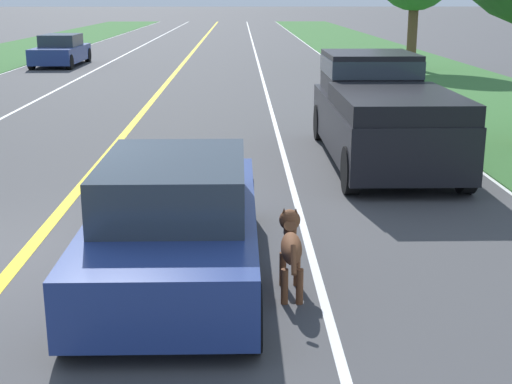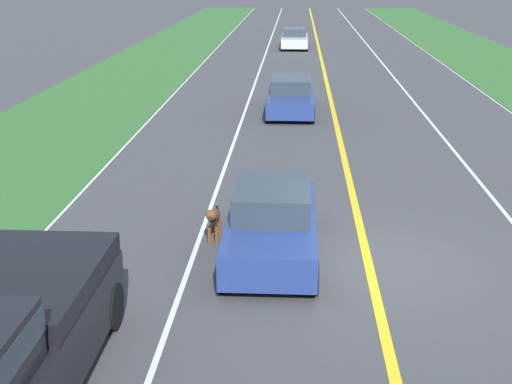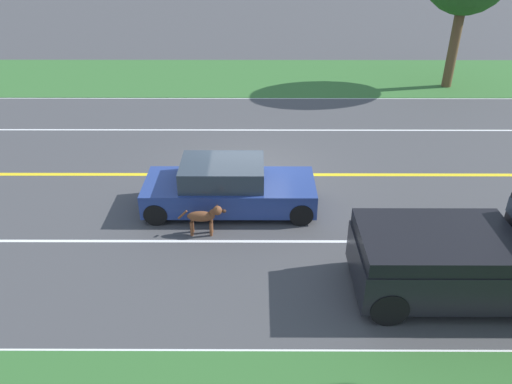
% 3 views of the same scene
% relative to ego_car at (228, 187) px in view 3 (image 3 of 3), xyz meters
% --- Properties ---
extents(ground_plane, '(400.00, 400.00, 0.00)m').
position_rel_ego_car_xyz_m(ground_plane, '(-1.92, 0.56, -0.63)').
color(ground_plane, '#424244').
extents(centre_divider_line, '(0.18, 160.00, 0.01)m').
position_rel_ego_car_xyz_m(centre_divider_line, '(-1.92, 0.56, -0.63)').
color(centre_divider_line, yellow).
rests_on(centre_divider_line, ground).
extents(lane_edge_line_right, '(0.14, 160.00, 0.01)m').
position_rel_ego_car_xyz_m(lane_edge_line_right, '(5.08, 0.56, -0.63)').
color(lane_edge_line_right, white).
rests_on(lane_edge_line_right, ground).
extents(lane_edge_line_left, '(0.14, 160.00, 0.01)m').
position_rel_ego_car_xyz_m(lane_edge_line_left, '(-8.92, 0.56, -0.63)').
color(lane_edge_line_left, white).
rests_on(lane_edge_line_left, ground).
extents(lane_dash_same_dir, '(0.10, 160.00, 0.01)m').
position_rel_ego_car_xyz_m(lane_dash_same_dir, '(1.58, 0.56, -0.63)').
color(lane_dash_same_dir, white).
rests_on(lane_dash_same_dir, ground).
extents(lane_dash_oncoming, '(0.10, 160.00, 0.01)m').
position_rel_ego_car_xyz_m(lane_dash_oncoming, '(-5.42, 0.56, -0.63)').
color(lane_dash_oncoming, white).
rests_on(lane_dash_oncoming, ground).
extents(grass_verge_left, '(6.00, 160.00, 0.03)m').
position_rel_ego_car_xyz_m(grass_verge_left, '(-11.92, 0.56, -0.62)').
color(grass_verge_left, '#33662D').
rests_on(grass_verge_left, ground).
extents(ego_car, '(1.80, 4.51, 1.37)m').
position_rel_ego_car_xyz_m(ego_car, '(0.00, 0.00, 0.00)').
color(ego_car, navy).
rests_on(ego_car, ground).
extents(dog, '(0.25, 1.21, 0.83)m').
position_rel_ego_car_xyz_m(dog, '(1.25, -0.51, -0.11)').
color(dog, brown).
rests_on(dog, ground).
extents(pickup_truck, '(2.06, 5.50, 1.93)m').
position_rel_ego_car_xyz_m(pickup_truck, '(3.38, 5.81, 0.34)').
color(pickup_truck, black).
rests_on(pickup_truck, ground).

